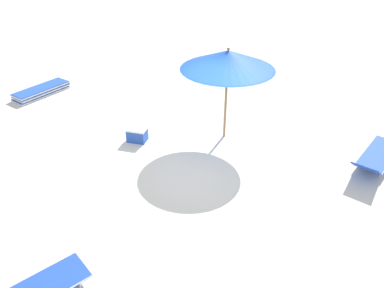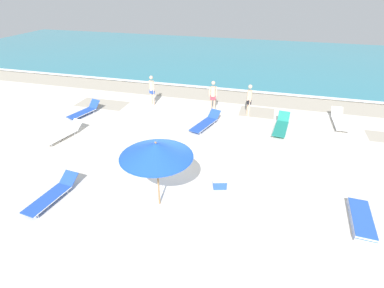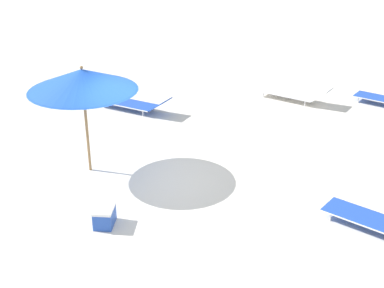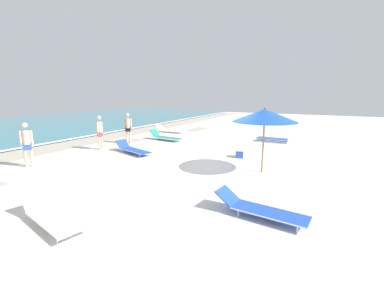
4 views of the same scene
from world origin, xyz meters
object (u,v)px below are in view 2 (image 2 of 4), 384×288
object	(u,v)px
sun_lounger_near_water_left	(84,111)
sun_lounger_mid_beach_solo	(281,126)
beach_umbrella	(156,150)
sun_lounger_mid_beach_pair_a	(206,123)
beachgoer_shoreline_child	(249,98)
sun_lounger_under_umbrella	(63,134)
lounger_stack	(361,220)
sun_lounger_near_water_right	(52,194)
beachgoer_wading_adult	(213,94)
cooler_box	(220,183)
beachgoer_strolling_adult	(152,89)
sun_lounger_beside_umbrella	(339,121)

from	to	relation	value
sun_lounger_near_water_left	sun_lounger_mid_beach_solo	distance (m)	10.62
beach_umbrella	sun_lounger_mid_beach_pair_a	distance (m)	6.56
sun_lounger_near_water_left	beachgoer_shoreline_child	bearing A→B (deg)	28.61
sun_lounger_under_umbrella	sun_lounger_mid_beach_pair_a	size ratio (longest dim) A/B	0.94
lounger_stack	sun_lounger_near_water_right	distance (m)	10.13
sun_lounger_under_umbrella	beachgoer_shoreline_child	bearing A→B (deg)	43.44
lounger_stack	sun_lounger_mid_beach_solo	size ratio (longest dim) A/B	0.85
sun_lounger_under_umbrella	sun_lounger_mid_beach_solo	size ratio (longest dim) A/B	1.00
beachgoer_wading_adult	cooler_box	bearing A→B (deg)	89.96
sun_lounger_mid_beach_solo	beachgoer_strolling_adult	xyz separation A→B (m)	(-7.49, 1.48, 0.78)
sun_lounger_mid_beach_solo	sun_lounger_beside_umbrella	bearing A→B (deg)	33.28
sun_lounger_under_umbrella	sun_lounger_near_water_left	size ratio (longest dim) A/B	1.07
beachgoer_shoreline_child	beachgoer_strolling_adult	world-z (taller)	same
sun_lounger_under_umbrella	beachgoer_strolling_adult	world-z (taller)	beachgoer_strolling_adult
beach_umbrella	beachgoer_wading_adult	distance (m)	8.41
sun_lounger_near_water_left	cooler_box	world-z (taller)	sun_lounger_near_water_left
sun_lounger_near_water_left	sun_lounger_near_water_right	world-z (taller)	sun_lounger_near_water_left
sun_lounger_near_water_right	beach_umbrella	bearing A→B (deg)	18.44
cooler_box	lounger_stack	bearing A→B (deg)	155.19
sun_lounger_beside_umbrella	cooler_box	xyz separation A→B (m)	(-4.98, -6.95, -0.02)
sun_lounger_near_water_left	beachgoer_strolling_adult	size ratio (longest dim) A/B	1.19
beachgoer_shoreline_child	sun_lounger_near_water_left	bearing A→B (deg)	81.87
beach_umbrella	sun_lounger_near_water_right	size ratio (longest dim) A/B	1.08
beachgoer_strolling_adult	lounger_stack	bearing A→B (deg)	173.90
beach_umbrella	cooler_box	size ratio (longest dim) A/B	4.12
beachgoer_wading_adult	beachgoer_shoreline_child	bearing A→B (deg)	162.96
lounger_stack	beachgoer_strolling_adult	bearing A→B (deg)	145.79
sun_lounger_under_umbrella	beachgoer_wading_adult	bearing A→B (deg)	51.59
sun_lounger_mid_beach_solo	beachgoer_shoreline_child	distance (m)	2.39
sun_lounger_under_umbrella	lounger_stack	bearing A→B (deg)	1.09
lounger_stack	beachgoer_wading_adult	bearing A→B (deg)	132.92
sun_lounger_near_water_left	sun_lounger_mid_beach_pair_a	world-z (taller)	sun_lounger_near_water_left
beachgoer_shoreline_child	beachgoer_strolling_adult	size ratio (longest dim) A/B	1.00
sun_lounger_under_umbrella	beachgoer_shoreline_child	world-z (taller)	beachgoer_shoreline_child
sun_lounger_mid_beach_solo	cooler_box	xyz separation A→B (m)	(-2.08, -5.45, -0.03)
beach_umbrella	sun_lounger_mid_beach_solo	size ratio (longest dim) A/B	1.07
sun_lounger_beside_umbrella	sun_lounger_mid_beach_solo	distance (m)	3.26
cooler_box	beachgoer_wading_adult	bearing A→B (deg)	-93.10
lounger_stack	sun_lounger_mid_beach_solo	xyz separation A→B (m)	(-2.51, 6.06, 0.10)
sun_lounger_mid_beach_pair_a	beachgoer_strolling_adult	xyz separation A→B (m)	(-3.75, 2.08, 0.79)
sun_lounger_near_water_right	lounger_stack	bearing A→B (deg)	15.44
sun_lounger_mid_beach_solo	beachgoer_strolling_adult	bearing A→B (deg)	174.85
sun_lounger_near_water_right	sun_lounger_mid_beach_solo	size ratio (longest dim) A/B	0.99
beachgoer_strolling_adult	cooler_box	size ratio (longest dim) A/B	3.03
sun_lounger_under_umbrella	beachgoer_wading_adult	world-z (taller)	beachgoer_wading_adult
beachgoer_shoreline_child	cooler_box	bearing A→B (deg)	154.90
cooler_box	sun_lounger_mid_beach_pair_a	bearing A→B (deg)	-88.33
sun_lounger_near_water_right	beachgoer_wading_adult	world-z (taller)	beachgoer_wading_adult
sun_lounger_beside_umbrella	sun_lounger_mid_beach_pair_a	xyz separation A→B (m)	(-6.64, -2.09, -0.00)
sun_lounger_under_umbrella	sun_lounger_mid_beach_pair_a	distance (m)	6.94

